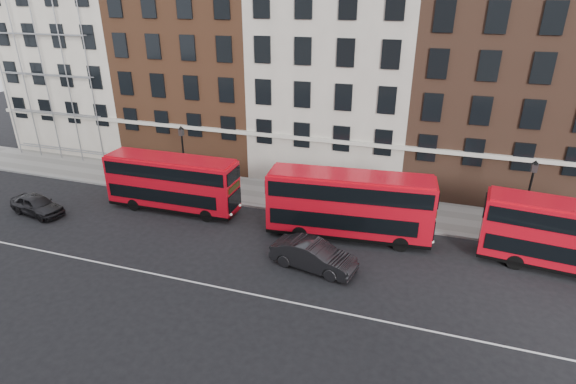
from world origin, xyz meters
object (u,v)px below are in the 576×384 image
(bus_b, at_px, (172,182))
(car_front, at_px, (313,255))
(bus_c, at_px, (349,204))
(bus_d, at_px, (576,237))
(car_rear, at_px, (37,205))

(bus_b, height_order, car_front, bus_b)
(bus_b, xyz_separation_m, bus_c, (12.97, -0.00, 0.16))
(car_front, bearing_deg, bus_c, -3.86)
(bus_d, bearing_deg, car_rear, -167.62)
(car_rear, distance_m, car_front, 20.85)
(bus_c, xyz_separation_m, car_front, (-1.14, -4.28, -1.54))
(bus_c, xyz_separation_m, car_rear, (-21.98, -3.76, -1.63))
(bus_d, xyz_separation_m, car_rear, (-34.85, -3.77, -1.48))
(bus_c, distance_m, car_rear, 22.36)
(bus_b, relative_size, car_front, 1.95)
(bus_c, height_order, car_front, bus_c)
(car_front, bearing_deg, bus_b, 81.13)
(bus_d, distance_m, car_front, 14.71)
(bus_d, bearing_deg, bus_b, -173.79)
(bus_d, relative_size, car_rear, 2.31)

